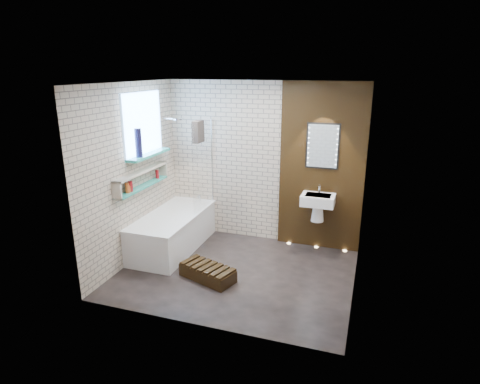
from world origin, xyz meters
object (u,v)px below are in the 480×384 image
(walnut_step, at_px, (208,273))
(bathtub, at_px, (173,231))
(bath_screen, at_px, (203,166))
(led_mirror, at_px, (323,146))
(washbasin, at_px, (318,203))

(walnut_step, bearing_deg, bathtub, 140.39)
(bath_screen, relative_size, led_mirror, 2.00)
(bath_screen, height_order, led_mirror, led_mirror)
(bathtub, distance_m, walnut_step, 1.19)
(washbasin, height_order, led_mirror, led_mirror)
(walnut_step, bearing_deg, washbasin, 47.29)
(washbasin, xyz_separation_m, led_mirror, (0.00, 0.16, 0.86))
(bath_screen, height_order, washbasin, bath_screen)
(washbasin, bearing_deg, bathtub, -163.99)
(bathtub, height_order, walnut_step, bathtub)
(bathtub, distance_m, washbasin, 2.32)
(led_mirror, bearing_deg, bathtub, -160.22)
(washbasin, relative_size, led_mirror, 0.83)
(bathtub, distance_m, led_mirror, 2.68)
(bath_screen, distance_m, walnut_step, 1.77)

